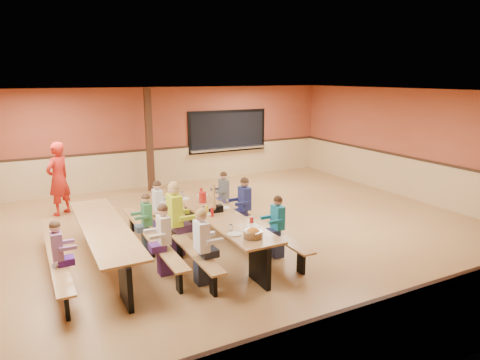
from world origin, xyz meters
TOP-DOWN VIEW (x-y plane):
  - ground at (0.00, 0.00)m, footprint 12.00×12.00m
  - room_envelope at (0.00, 0.00)m, footprint 12.04×10.04m
  - kitchen_pass_through at (2.60, 4.96)m, footprint 2.78×0.28m
  - structural_post at (-0.20, 4.40)m, footprint 0.18×0.18m
  - cafeteria_table_main at (-0.29, -0.64)m, footprint 1.91×3.70m
  - cafeteria_table_second at (-2.38, -0.31)m, footprint 1.91×3.70m
  - seated_child_white_left at (-1.12, -1.75)m, footprint 0.39×0.32m
  - seated_adult_yellow at (-1.12, -0.44)m, footprint 0.46×0.38m
  - seated_child_grey_left at (-1.12, 0.64)m, footprint 0.36×0.29m
  - seated_child_teal_right at (0.53, -1.42)m, footprint 0.35×0.29m
  - seated_child_navy_right at (0.53, -0.11)m, footprint 0.38×0.31m
  - seated_child_char_right at (0.53, 0.91)m, footprint 0.35×0.28m
  - seated_child_purple_sec at (-3.20, -1.00)m, footprint 0.35×0.28m
  - seated_child_green_sec at (-1.55, -0.08)m, footprint 0.34×0.28m
  - seated_child_tan_sec at (-1.55, -1.14)m, footprint 0.38×0.31m
  - standing_woman at (-2.81, 3.21)m, footprint 0.78×0.75m
  - punch_pitcher at (-0.27, 0.23)m, footprint 0.16×0.16m
  - chip_bowl at (-0.32, -2.01)m, footprint 0.32×0.32m
  - napkin_dispenser at (-0.22, -0.50)m, footprint 0.10×0.14m
  - condiment_mustard at (-0.51, -0.53)m, footprint 0.06×0.06m
  - condiment_ketchup at (-0.47, -0.71)m, footprint 0.06×0.06m
  - table_paddle at (-0.33, -0.48)m, footprint 0.16×0.16m
  - place_settings at (-0.29, -0.64)m, footprint 0.65×3.30m

SIDE VIEW (x-z plane):
  - ground at x=0.00m, z-range 0.00..0.00m
  - cafeteria_table_main at x=-0.29m, z-range 0.16..0.90m
  - cafeteria_table_second at x=-2.38m, z-range 0.16..0.90m
  - seated_child_green_sec at x=-1.55m, z-range 0.00..1.15m
  - seated_child_purple_sec at x=-3.20m, z-range 0.00..1.16m
  - seated_child_char_right at x=0.53m, z-range 0.00..1.16m
  - seated_child_teal_right at x=0.53m, z-range 0.00..1.17m
  - seated_child_grey_left at x=-1.12m, z-range 0.00..1.19m
  - seated_child_tan_sec at x=-1.55m, z-range 0.00..1.23m
  - seated_child_navy_right at x=0.53m, z-range 0.00..1.24m
  - seated_child_white_left at x=-1.12m, z-range 0.00..1.25m
  - room_envelope at x=0.00m, z-range -0.82..2.20m
  - seated_adult_yellow at x=-1.12m, z-range 0.00..1.40m
  - place_settings at x=-0.29m, z-range 0.74..0.85m
  - napkin_dispenser at x=-0.22m, z-range 0.74..0.87m
  - chip_bowl at x=-0.32m, z-range 0.74..0.89m
  - condiment_mustard at x=-0.51m, z-range 0.74..0.91m
  - condiment_ketchup at x=-0.47m, z-range 0.74..0.91m
  - punch_pitcher at x=-0.27m, z-range 0.74..0.96m
  - table_paddle at x=-0.33m, z-range 0.60..1.16m
  - standing_woman at x=-2.81m, z-range 0.00..1.80m
  - kitchen_pass_through at x=2.60m, z-range 0.80..2.18m
  - structural_post at x=-0.20m, z-range 0.00..3.00m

